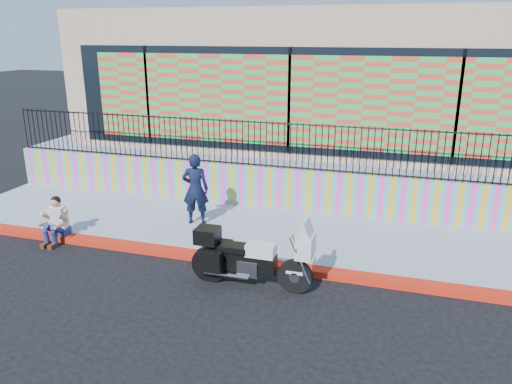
% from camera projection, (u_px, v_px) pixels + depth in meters
% --- Properties ---
extents(ground, '(90.00, 90.00, 0.00)m').
position_uv_depth(ground, '(240.00, 265.00, 10.36)').
color(ground, black).
rests_on(ground, ground).
extents(red_curb, '(16.00, 0.30, 0.15)m').
position_uv_depth(red_curb, '(240.00, 261.00, 10.34)').
color(red_curb, red).
rests_on(red_curb, ground).
extents(sidewalk, '(16.00, 3.00, 0.15)m').
position_uv_depth(sidewalk, '(263.00, 232.00, 11.84)').
color(sidewalk, '#9AA1B8').
rests_on(sidewalk, ground).
extents(mural_wall, '(16.00, 0.20, 1.10)m').
position_uv_depth(mural_wall, '(280.00, 188.00, 13.10)').
color(mural_wall, '#FF43B5').
rests_on(mural_wall, sidewalk).
extents(metal_fence, '(15.80, 0.04, 1.20)m').
position_uv_depth(metal_fence, '(281.00, 145.00, 12.75)').
color(metal_fence, black).
rests_on(metal_fence, mural_wall).
extents(elevated_platform, '(16.00, 10.00, 1.25)m').
position_uv_depth(elevated_platform, '(315.00, 149.00, 17.77)').
color(elevated_platform, '#9AA1B8').
rests_on(elevated_platform, ground).
extents(storefront_building, '(14.00, 8.06, 4.00)m').
position_uv_depth(storefront_building, '(317.00, 74.00, 16.77)').
color(storefront_building, tan).
rests_on(storefront_building, elevated_platform).
extents(police_motorcycle, '(2.32, 0.77, 1.44)m').
position_uv_depth(police_motorcycle, '(250.00, 256.00, 9.34)').
color(police_motorcycle, black).
rests_on(police_motorcycle, ground).
extents(police_officer, '(0.71, 0.56, 1.74)m').
position_uv_depth(police_officer, '(195.00, 189.00, 11.96)').
color(police_officer, black).
rests_on(police_officer, sidewalk).
extents(seated_man, '(0.54, 0.71, 1.06)m').
position_uv_depth(seated_man, '(55.00, 225.00, 11.29)').
color(seated_man, navy).
rests_on(seated_man, ground).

